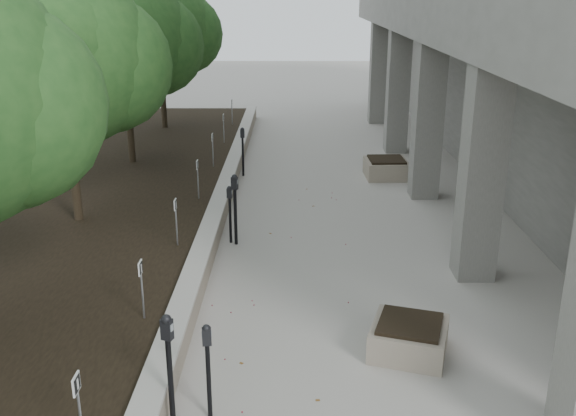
{
  "coord_description": "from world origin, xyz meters",
  "views": [
    {
      "loc": [
        -0.05,
        -5.32,
        5.22
      ],
      "look_at": [
        -0.15,
        6.23,
        1.28
      ],
      "focal_mm": 39.98,
      "sensor_mm": 36.0,
      "label": 1
    }
  ],
  "objects_px": {
    "crabapple_tree_3": "(65,96)",
    "planter_front": "(409,337)",
    "parking_meter_5": "(243,152)",
    "parking_meter_1": "(208,372)",
    "parking_meter_3": "(230,215)",
    "parking_meter_4": "(235,210)",
    "planter_back": "(386,168)",
    "parking_meter_2": "(170,372)",
    "crabapple_tree_5": "(160,52)",
    "crabapple_tree_4": "(125,68)"
  },
  "relations": [
    {
      "from": "crabapple_tree_4",
      "to": "parking_meter_2",
      "type": "xyz_separation_m",
      "value": [
        3.25,
        -11.57,
        -2.33
      ]
    },
    {
      "from": "parking_meter_1",
      "to": "parking_meter_3",
      "type": "distance_m",
      "value": 6.02
    },
    {
      "from": "crabapple_tree_3",
      "to": "parking_meter_3",
      "type": "distance_m",
      "value": 4.22
    },
    {
      "from": "parking_meter_4",
      "to": "planter_back",
      "type": "bearing_deg",
      "value": 68.65
    },
    {
      "from": "parking_meter_3",
      "to": "parking_meter_4",
      "type": "distance_m",
      "value": 0.21
    },
    {
      "from": "crabapple_tree_3",
      "to": "parking_meter_1",
      "type": "height_order",
      "value": "crabapple_tree_3"
    },
    {
      "from": "crabapple_tree_3",
      "to": "crabapple_tree_5",
      "type": "distance_m",
      "value": 10.0
    },
    {
      "from": "parking_meter_5",
      "to": "crabapple_tree_5",
      "type": "bearing_deg",
      "value": 121.27
    },
    {
      "from": "crabapple_tree_3",
      "to": "crabapple_tree_5",
      "type": "height_order",
      "value": "same"
    },
    {
      "from": "parking_meter_2",
      "to": "planter_back",
      "type": "height_order",
      "value": "parking_meter_2"
    },
    {
      "from": "parking_meter_1",
      "to": "planter_back",
      "type": "bearing_deg",
      "value": 62.37
    },
    {
      "from": "parking_meter_5",
      "to": "planter_back",
      "type": "height_order",
      "value": "parking_meter_5"
    },
    {
      "from": "crabapple_tree_3",
      "to": "crabapple_tree_4",
      "type": "xyz_separation_m",
      "value": [
        0.0,
        5.0,
        0.0
      ]
    },
    {
      "from": "crabapple_tree_3",
      "to": "parking_meter_4",
      "type": "distance_m",
      "value": 4.25
    },
    {
      "from": "parking_meter_5",
      "to": "planter_front",
      "type": "distance_m",
      "value": 10.24
    },
    {
      "from": "parking_meter_1",
      "to": "parking_meter_2",
      "type": "xyz_separation_m",
      "value": [
        -0.44,
        -0.19,
        0.12
      ]
    },
    {
      "from": "crabapple_tree_5",
      "to": "planter_back",
      "type": "bearing_deg",
      "value": -34.75
    },
    {
      "from": "parking_meter_2",
      "to": "parking_meter_4",
      "type": "height_order",
      "value": "parking_meter_2"
    },
    {
      "from": "planter_front",
      "to": "planter_back",
      "type": "xyz_separation_m",
      "value": [
        0.96,
        9.61,
        0.02
      ]
    },
    {
      "from": "parking_meter_1",
      "to": "parking_meter_3",
      "type": "height_order",
      "value": "parking_meter_1"
    },
    {
      "from": "crabapple_tree_5",
      "to": "parking_meter_2",
      "type": "height_order",
      "value": "crabapple_tree_5"
    },
    {
      "from": "planter_back",
      "to": "parking_meter_2",
      "type": "bearing_deg",
      "value": -110.34
    },
    {
      "from": "crabapple_tree_5",
      "to": "planter_back",
      "type": "xyz_separation_m",
      "value": [
        7.47,
        -5.18,
        -2.84
      ]
    },
    {
      "from": "planter_back",
      "to": "crabapple_tree_4",
      "type": "bearing_deg",
      "value": 178.6
    },
    {
      "from": "crabapple_tree_3",
      "to": "parking_meter_3",
      "type": "bearing_deg",
      "value": -6.15
    },
    {
      "from": "crabapple_tree_5",
      "to": "parking_meter_1",
      "type": "relative_size",
      "value": 4.05
    },
    {
      "from": "crabapple_tree_3",
      "to": "planter_back",
      "type": "distance_m",
      "value": 9.33
    },
    {
      "from": "crabapple_tree_5",
      "to": "parking_meter_5",
      "type": "xyz_separation_m",
      "value": [
        3.27,
        -5.09,
        -2.39
      ]
    },
    {
      "from": "parking_meter_1",
      "to": "parking_meter_2",
      "type": "distance_m",
      "value": 0.49
    },
    {
      "from": "parking_meter_2",
      "to": "parking_meter_3",
      "type": "height_order",
      "value": "parking_meter_2"
    },
    {
      "from": "crabapple_tree_5",
      "to": "planter_back",
      "type": "distance_m",
      "value": 9.53
    },
    {
      "from": "parking_meter_3",
      "to": "planter_front",
      "type": "relative_size",
      "value": 1.17
    },
    {
      "from": "planter_back",
      "to": "parking_meter_5",
      "type": "bearing_deg",
      "value": 178.7
    },
    {
      "from": "crabapple_tree_3",
      "to": "parking_meter_2",
      "type": "relative_size",
      "value": 3.45
    },
    {
      "from": "parking_meter_4",
      "to": "planter_front",
      "type": "distance_m",
      "value": 5.29
    },
    {
      "from": "crabapple_tree_3",
      "to": "planter_front",
      "type": "distance_m",
      "value": 8.57
    },
    {
      "from": "crabapple_tree_4",
      "to": "parking_meter_5",
      "type": "xyz_separation_m",
      "value": [
        3.27,
        -0.09,
        -2.39
      ]
    },
    {
      "from": "crabapple_tree_3",
      "to": "planter_front",
      "type": "bearing_deg",
      "value": -36.37
    },
    {
      "from": "crabapple_tree_5",
      "to": "parking_meter_2",
      "type": "xyz_separation_m",
      "value": [
        3.25,
        -16.57,
        -2.33
      ]
    },
    {
      "from": "crabapple_tree_3",
      "to": "planter_front",
      "type": "height_order",
      "value": "crabapple_tree_3"
    },
    {
      "from": "parking_meter_4",
      "to": "crabapple_tree_5",
      "type": "bearing_deg",
      "value": 124.08
    },
    {
      "from": "parking_meter_4",
      "to": "parking_meter_5",
      "type": "distance_m",
      "value": 5.38
    },
    {
      "from": "parking_meter_3",
      "to": "crabapple_tree_5",
      "type": "bearing_deg",
      "value": 117.81
    },
    {
      "from": "parking_meter_1",
      "to": "parking_meter_2",
      "type": "relative_size",
      "value": 0.85
    },
    {
      "from": "planter_front",
      "to": "parking_meter_5",
      "type": "bearing_deg",
      "value": 108.43
    },
    {
      "from": "parking_meter_1",
      "to": "parking_meter_5",
      "type": "xyz_separation_m",
      "value": [
        -0.42,
        11.3,
        0.05
      ]
    },
    {
      "from": "parking_meter_3",
      "to": "parking_meter_5",
      "type": "bearing_deg",
      "value": 101.01
    },
    {
      "from": "parking_meter_1",
      "to": "planter_front",
      "type": "height_order",
      "value": "parking_meter_1"
    },
    {
      "from": "crabapple_tree_3",
      "to": "parking_meter_3",
      "type": "height_order",
      "value": "crabapple_tree_3"
    },
    {
      "from": "parking_meter_1",
      "to": "parking_meter_3",
      "type": "bearing_deg",
      "value": 83.82
    }
  ]
}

